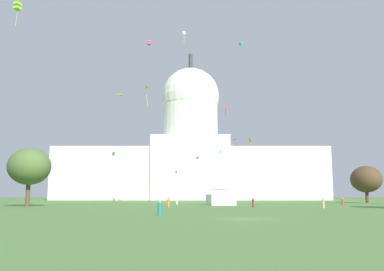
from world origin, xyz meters
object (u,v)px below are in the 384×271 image
object	(u,v)px
tree_east_far	(367,179)
kite_cyan_low	(221,152)
person_white_back_center	(177,201)
kite_turquoise_high	(241,44)
person_olive_back_right	(114,202)
kite_white_high	(184,33)
kite_orange_mid	(121,97)
event_tent	(221,192)
person_tan_back_left	(324,204)
tree_west_far	(30,167)
person_teal_mid_right	(160,209)
kite_lime_mid	(18,6)
kite_black_mid	(237,141)
kite_magenta_high	(150,43)
kite_red_mid	(226,108)
person_orange_mid_center	(169,203)
kite_green_high	(274,97)
capitol_building	(191,156)
kite_yellow_mid	(149,91)
person_maroon_near_tent	(253,203)
kite_gold_low	(251,141)
person_red_front_center	(343,202)

from	to	relation	value
tree_east_far	kite_cyan_low	world-z (taller)	kite_cyan_low
person_white_back_center	kite_turquoise_high	bearing A→B (deg)	102.14
person_olive_back_right	kite_white_high	distance (m)	56.29
tree_east_far	kite_orange_mid	size ratio (longest dim) A/B	7.22
event_tent	person_tan_back_left	bearing A→B (deg)	-62.34
tree_west_far	person_tan_back_left	xyz separation A→B (m)	(52.60, -10.91, -6.77)
person_tan_back_left	person_white_back_center	size ratio (longest dim) A/B	0.94
tree_west_far	person_teal_mid_right	bearing A→B (deg)	-52.62
kite_lime_mid	person_tan_back_left	bearing A→B (deg)	-155.45
tree_west_far	person_olive_back_right	world-z (taller)	tree_west_far
person_white_back_center	kite_black_mid	bearing A→B (deg)	110.89
tree_west_far	kite_magenta_high	world-z (taller)	kite_magenta_high
kite_white_high	kite_red_mid	bearing A→B (deg)	-36.59
person_orange_mid_center	kite_white_high	size ratio (longest dim) A/B	0.53
kite_orange_mid	kite_green_high	world-z (taller)	kite_green_high
tree_east_far	kite_white_high	bearing A→B (deg)	-178.26
event_tent	kite_black_mid	size ratio (longest dim) A/B	2.42
person_teal_mid_right	person_orange_mid_center	size ratio (longest dim) A/B	0.86
capitol_building	kite_cyan_low	size ratio (longest dim) A/B	81.95
kite_red_mid	kite_yellow_mid	bearing A→B (deg)	106.07
event_tent	tree_east_far	distance (m)	48.05
kite_black_mid	kite_turquoise_high	size ratio (longest dim) A/B	1.32
person_orange_mid_center	kite_yellow_mid	xyz separation A→B (m)	(-4.56, 7.39, 22.27)
person_white_back_center	kite_lime_mid	world-z (taller)	kite_lime_mid
kite_red_mid	kite_white_high	distance (m)	45.07
kite_orange_mid	kite_white_high	distance (m)	29.38
capitol_building	person_maroon_near_tent	distance (m)	119.48
capitol_building	kite_gold_low	distance (m)	94.33
person_white_back_center	kite_white_high	xyz separation A→B (m)	(1.10, 16.20, 46.30)
kite_white_high	kite_gold_low	distance (m)	39.30
kite_magenta_high	kite_turquoise_high	size ratio (longest dim) A/B	1.03
kite_orange_mid	event_tent	bearing A→B (deg)	152.10
capitol_building	tree_east_far	world-z (taller)	capitol_building
event_tent	kite_white_high	xyz separation A→B (m)	(-8.41, 23.05, 44.39)
capitol_building	tree_east_far	bearing A→B (deg)	-57.94
kite_red_mid	kite_white_high	bearing A→B (deg)	102.74
tree_west_far	kite_magenta_high	size ratio (longest dim) A/B	4.85
person_tan_back_left	kite_cyan_low	bearing A→B (deg)	88.77
person_orange_mid_center	kite_white_high	bearing A→B (deg)	-26.88
tree_west_far	kite_red_mid	distance (m)	89.80
kite_lime_mid	kite_black_mid	xyz separation A→B (m)	(44.69, 69.47, -14.87)
person_olive_back_right	kite_gold_low	xyz separation A→B (m)	(29.23, 14.02, 13.81)
kite_magenta_high	kite_green_high	world-z (taller)	kite_magenta_high
tree_west_far	tree_east_far	size ratio (longest dim) A/B	1.13
kite_cyan_low	kite_magenta_high	xyz separation A→B (m)	(-23.69, -8.32, 35.29)
person_orange_mid_center	person_red_front_center	distance (m)	39.08
person_maroon_near_tent	person_red_front_center	world-z (taller)	person_maroon_near_tent
person_orange_mid_center	tree_east_far	bearing A→B (deg)	-76.62
person_tan_back_left	tree_west_far	bearing A→B (deg)	157.81
kite_yellow_mid	kite_white_high	distance (m)	39.36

